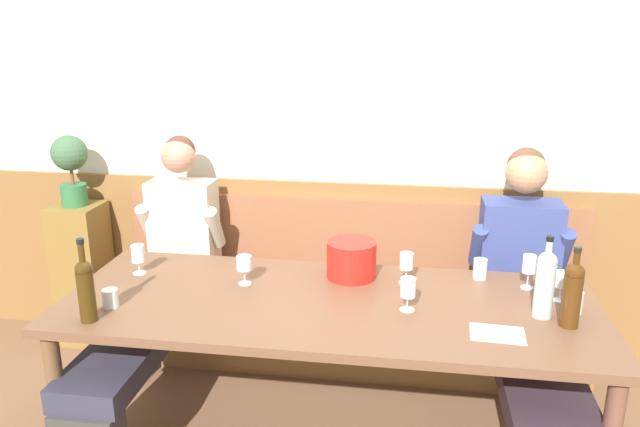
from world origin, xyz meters
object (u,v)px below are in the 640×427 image
(person_right_seat, at_px, (528,300))
(water_tumbler_left, at_px, (110,298))
(wine_glass_by_bottle, at_px, (562,281))
(potted_plant, at_px, (70,163))
(wine_bottle_clear_water, at_px, (572,292))
(wine_glass_mid_left, at_px, (138,255))
(water_tumbler_right, at_px, (480,269))
(water_tumbler_center, at_px, (576,303))
(wall_bench, at_px, (346,317))
(wine_glass_center_rear, at_px, (529,266))
(person_center_right_seat, at_px, (159,279))
(wine_glass_mid_right, at_px, (406,263))
(wine_bottle_green_tall, at_px, (545,282))
(dining_table, at_px, (329,315))
(wine_bottle_amber_mid, at_px, (86,288))
(ice_bucket, at_px, (351,259))
(wine_glass_right_end, at_px, (408,289))
(wine_glass_center_front, at_px, (244,265))

(person_right_seat, bearing_deg, water_tumbler_left, -162.69)
(wine_glass_by_bottle, height_order, potted_plant, potted_plant)
(wine_bottle_clear_water, xyz_separation_m, potted_plant, (-2.61, 0.87, 0.25))
(water_tumbler_left, bearing_deg, wine_glass_mid_left, 96.18)
(person_right_seat, xyz_separation_m, water_tumbler_right, (-0.24, -0.01, 0.15))
(wine_glass_by_bottle, bearing_deg, water_tumbler_center, -73.17)
(wine_glass_mid_left, height_order, water_tumbler_right, wine_glass_mid_left)
(wall_bench, xyz_separation_m, wine_glass_center_rear, (0.89, -0.48, 0.56))
(person_center_right_seat, height_order, wine_glass_mid_right, person_center_right_seat)
(person_center_right_seat, bearing_deg, wine_glass_mid_right, -4.85)
(wine_bottle_green_tall, distance_m, water_tumbler_left, 1.82)
(person_right_seat, distance_m, water_tumbler_left, 1.92)
(dining_table, xyz_separation_m, person_right_seat, (0.92, 0.36, -0.03))
(wine_bottle_amber_mid, bearing_deg, dining_table, 19.93)
(wine_glass_mid_right, relative_size, water_tumbler_right, 1.53)
(wine_glass_center_rear, height_order, wine_glass_mid_right, wine_glass_center_rear)
(wine_glass_center_rear, bearing_deg, dining_table, -163.03)
(wine_bottle_green_tall, distance_m, wine_glass_by_bottle, 0.21)
(water_tumbler_right, relative_size, water_tumbler_left, 1.20)
(wine_glass_center_rear, height_order, wine_glass_mid_left, wine_glass_center_rear)
(person_right_seat, relative_size, wine_bottle_clear_water, 4.08)
(wine_bottle_green_tall, bearing_deg, wine_glass_by_bottle, 56.98)
(ice_bucket, xyz_separation_m, wine_glass_mid_right, (0.26, -0.04, 0.01))
(person_right_seat, xyz_separation_m, wine_glass_right_end, (-0.57, -0.41, 0.20))
(wine_bottle_green_tall, bearing_deg, water_tumbler_left, -174.02)
(person_center_right_seat, relative_size, wine_bottle_green_tall, 3.89)
(wine_bottle_green_tall, relative_size, wine_glass_mid_right, 2.33)
(ice_bucket, height_order, wine_bottle_green_tall, wine_bottle_green_tall)
(wine_glass_mid_left, bearing_deg, wine_glass_center_front, -4.92)
(wine_glass_right_end, bearing_deg, water_tumbler_left, -172.66)
(person_right_seat, height_order, wine_glass_by_bottle, person_right_seat)
(wine_glass_mid_right, bearing_deg, wine_bottle_clear_water, -27.09)
(person_right_seat, bearing_deg, wine_bottle_clear_water, -81.20)
(ice_bucket, bearing_deg, wine_bottle_green_tall, -19.98)
(wine_glass_mid_right, distance_m, wine_glass_by_bottle, 0.68)
(wall_bench, xyz_separation_m, wine_glass_center_front, (-0.41, -0.63, 0.55))
(wine_glass_center_front, relative_size, potted_plant, 0.33)
(wine_glass_center_front, bearing_deg, wine_bottle_amber_mid, -138.82)
(wine_bottle_amber_mid, distance_m, water_tumbler_left, 0.17)
(wall_bench, distance_m, person_center_right_seat, 1.08)
(wine_bottle_amber_mid, relative_size, water_tumbler_center, 3.69)
(dining_table, xyz_separation_m, wine_glass_center_rear, (0.89, 0.27, 0.18))
(wine_bottle_clear_water, height_order, wine_bottle_green_tall, wine_bottle_green_tall)
(wine_bottle_amber_mid, xyz_separation_m, water_tumbler_right, (1.62, 0.69, -0.10))
(wine_glass_center_rear, relative_size, wine_glass_by_bottle, 1.19)
(wine_glass_mid_left, height_order, water_tumbler_center, wine_glass_mid_left)
(wine_bottle_clear_water, height_order, water_tumbler_left, wine_bottle_clear_water)
(wine_bottle_clear_water, bearing_deg, wine_glass_mid_right, 152.91)
(wine_bottle_clear_water, bearing_deg, dining_table, 174.62)
(wine_glass_by_bottle, bearing_deg, potted_plant, 166.42)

